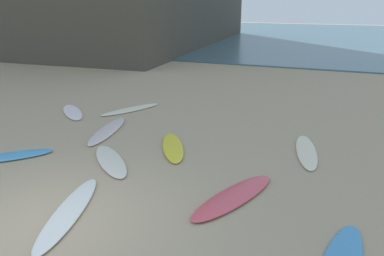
% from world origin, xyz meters
% --- Properties ---
extents(ground_plane, '(120.00, 120.00, 0.00)m').
position_xyz_m(ground_plane, '(0.00, 0.00, 0.00)').
color(ground_plane, tan).
extents(ocean_water, '(120.00, 40.00, 0.08)m').
position_xyz_m(ocean_water, '(0.00, 37.27, 0.04)').
color(ocean_water, '#426675').
rests_on(ocean_water, ground_plane).
extents(surfboard_0, '(0.90, 2.40, 0.06)m').
position_xyz_m(surfboard_0, '(3.82, 5.05, 0.03)').
color(surfboard_0, beige).
rests_on(surfboard_0, ground_plane).
extents(surfboard_1, '(1.77, 1.76, 0.08)m').
position_xyz_m(surfboard_1, '(-2.75, 2.08, 0.04)').
color(surfboard_1, '#4C9EDA').
rests_on(surfboard_1, ground_plane).
extents(surfboard_2, '(1.87, 1.84, 0.08)m').
position_xyz_m(surfboard_2, '(-0.36, 2.73, 0.04)').
color(surfboard_2, silver).
rests_on(surfboard_2, ground_plane).
extents(surfboard_3, '(1.45, 2.08, 0.09)m').
position_xyz_m(surfboard_3, '(0.63, 4.05, 0.04)').
color(surfboard_3, yellow).
rests_on(surfboard_3, ground_plane).
extents(surfboard_4, '(1.85, 1.78, 0.06)m').
position_xyz_m(surfboard_4, '(-3.82, 5.75, 0.03)').
color(surfboard_4, white).
rests_on(surfboard_4, ground_plane).
extents(surfboard_5, '(1.38, 2.45, 0.08)m').
position_xyz_m(surfboard_5, '(2.78, 2.15, 0.04)').
color(surfboard_5, '#D94F5D').
rests_on(surfboard_5, ground_plane).
extents(surfboard_7, '(1.21, 2.62, 0.08)m').
position_xyz_m(surfboard_7, '(0.21, 0.53, 0.04)').
color(surfboard_7, white).
rests_on(surfboard_7, ground_plane).
extents(surfboard_8, '(1.48, 2.30, 0.06)m').
position_xyz_m(surfboard_8, '(-2.18, 6.75, 0.03)').
color(surfboard_8, silver).
rests_on(surfboard_8, ground_plane).
extents(surfboard_10, '(1.05, 2.57, 0.08)m').
position_xyz_m(surfboard_10, '(-1.66, 4.55, 0.04)').
color(surfboard_10, silver).
rests_on(surfboard_10, ground_plane).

